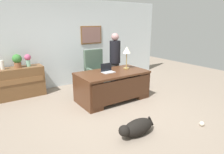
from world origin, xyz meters
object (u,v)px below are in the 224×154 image
at_px(vase_empty, 2,65).
at_px(dog_toy_ball, 202,124).
at_px(armchair, 96,72).
at_px(dog_lying, 137,127).
at_px(laptop, 107,70).
at_px(desk, 113,85).
at_px(person_standing, 115,61).
at_px(vase_with_flowers, 28,59).
at_px(credenza, 17,83).
at_px(desk_lamp, 127,51).
at_px(potted_plant, 17,60).

xyz_separation_m(vase_empty, dog_toy_ball, (3.04, -3.75, -0.90)).
bearing_deg(vase_empty, armchair, -13.05).
bearing_deg(dog_lying, laptop, 74.32).
xyz_separation_m(desk, person_standing, (0.57, 0.73, 0.46)).
relative_size(laptop, vase_with_flowers, 0.96).
bearing_deg(dog_toy_ball, laptop, 110.18).
relative_size(armchair, dog_lying, 1.44).
bearing_deg(armchair, dog_toy_ball, -79.23).
relative_size(person_standing, dog_lying, 2.03).
distance_m(credenza, desk_lamp, 3.10).
bearing_deg(laptop, desk_lamp, 3.63).
bearing_deg(desk, laptop, 147.63).
bearing_deg(dog_lying, vase_empty, 118.04).
distance_m(person_standing, vase_with_flowers, 2.46).
bearing_deg(desk, armchair, 85.07).
xyz_separation_m(armchair, potted_plant, (-2.07, 0.56, 0.51)).
height_order(armchair, vase_with_flowers, armchair).
xyz_separation_m(credenza, potted_plant, (0.08, 0.00, 0.61)).
bearing_deg(armchair, vase_with_flowers, 162.64).
distance_m(credenza, armchair, 2.23).
bearing_deg(potted_plant, credenza, -179.09).
distance_m(desk, dog_lying, 1.78).
distance_m(desk, vase_empty, 2.89).
relative_size(laptop, desk_lamp, 0.53).
bearing_deg(armchair, credenza, 165.35).
relative_size(armchair, desk_lamp, 1.98).
bearing_deg(person_standing, credenza, 161.58).
bearing_deg(person_standing, vase_empty, 163.22).
relative_size(credenza, vase_with_flowers, 4.21).
distance_m(desk, laptop, 0.43).
bearing_deg(vase_with_flowers, laptop, -43.84).
distance_m(dog_lying, vase_empty, 3.78).
distance_m(desk, person_standing, 1.04).
bearing_deg(potted_plant, dog_toy_ball, -54.47).
distance_m(person_standing, dog_lying, 2.76).
xyz_separation_m(laptop, desk_lamp, (0.65, 0.04, 0.42)).
distance_m(credenza, laptop, 2.51).
xyz_separation_m(desk, potted_plant, (-1.98, 1.61, 0.61)).
distance_m(vase_empty, dog_toy_ball, 4.91).
bearing_deg(desk, vase_empty, 145.55).
bearing_deg(credenza, person_standing, -18.42).
xyz_separation_m(dog_lying, laptop, (0.49, 1.73, 0.66)).
relative_size(armchair, potted_plant, 3.34).
bearing_deg(vase_empty, person_standing, -16.78).
relative_size(vase_empty, dog_toy_ball, 2.39).
height_order(dog_lying, vase_with_flowers, vase_with_flowers).
distance_m(armchair, vase_empty, 2.53).
bearing_deg(credenza, desk_lamp, -29.83).
bearing_deg(armchair, desk, -94.93).
bearing_deg(armchair, desk_lamp, -64.38).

